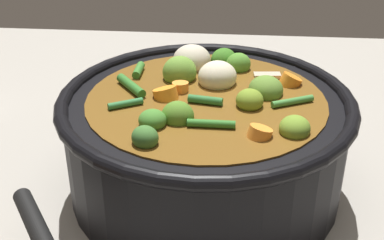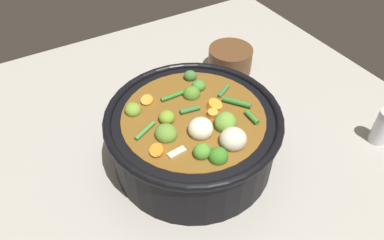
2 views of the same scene
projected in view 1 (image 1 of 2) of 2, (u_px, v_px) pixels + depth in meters
ground_plane at (205, 185)px, 0.62m from camera, size 1.10×1.10×0.00m
cooking_pot at (206, 138)px, 0.59m from camera, size 0.33×0.33×0.14m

